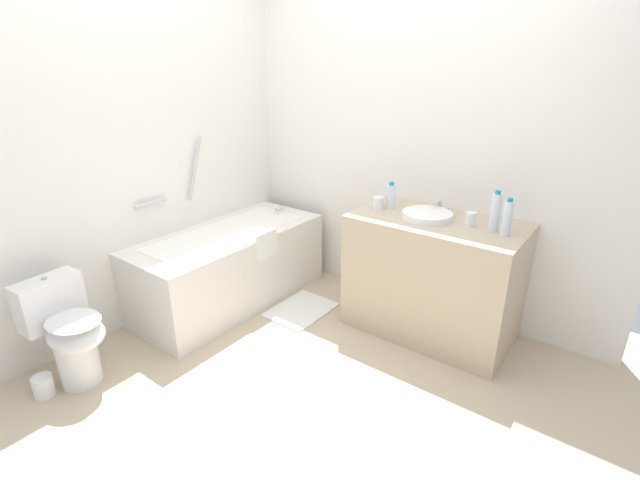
% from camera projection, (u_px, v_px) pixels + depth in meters
% --- Properties ---
extents(ground_plane, '(3.73, 3.73, 0.00)m').
position_uv_depth(ground_plane, '(291.00, 382.00, 2.68)').
color(ground_plane, '#C1AD8E').
extents(wall_back_tiled, '(3.10, 0.10, 2.31)m').
position_uv_depth(wall_back_tiled, '(129.00, 162.00, 3.05)').
color(wall_back_tiled, white).
rests_on(wall_back_tiled, ground_plane).
extents(wall_right_mirror, '(0.10, 3.13, 2.31)m').
position_uv_depth(wall_right_mirror, '(410.00, 154.00, 3.29)').
color(wall_right_mirror, white).
rests_on(wall_right_mirror, ground_plane).
extents(bathtub, '(1.54, 0.66, 1.27)m').
position_uv_depth(bathtub, '(230.00, 264.00, 3.51)').
color(bathtub, silver).
rests_on(bathtub, ground_plane).
extents(toilet, '(0.36, 0.50, 0.65)m').
position_uv_depth(toilet, '(69.00, 332.00, 2.58)').
color(toilet, white).
rests_on(toilet, ground_plane).
extents(vanity_counter, '(0.63, 1.10, 0.83)m').
position_uv_depth(vanity_counter, '(433.00, 277.00, 3.07)').
color(vanity_counter, tan).
rests_on(vanity_counter, ground_plane).
extents(sink_basin, '(0.33, 0.33, 0.04)m').
position_uv_depth(sink_basin, '(427.00, 215.00, 2.93)').
color(sink_basin, white).
rests_on(sink_basin, vanity_counter).
extents(sink_faucet, '(0.13, 0.15, 0.08)m').
position_uv_depth(sink_faucet, '(439.00, 206.00, 3.07)').
color(sink_faucet, silver).
rests_on(sink_faucet, vanity_counter).
extents(water_bottle_0, '(0.06, 0.06, 0.26)m').
position_uv_depth(water_bottle_0, '(495.00, 212.00, 2.67)').
color(water_bottle_0, silver).
rests_on(water_bottle_0, vanity_counter).
extents(water_bottle_1, '(0.06, 0.06, 0.19)m').
position_uv_depth(water_bottle_1, '(391.00, 196.00, 3.11)').
color(water_bottle_1, silver).
rests_on(water_bottle_1, vanity_counter).
extents(water_bottle_2, '(0.06, 0.06, 0.23)m').
position_uv_depth(water_bottle_2, '(507.00, 218.00, 2.62)').
color(water_bottle_2, silver).
rests_on(water_bottle_2, vanity_counter).
extents(drinking_glass_0, '(0.07, 0.07, 0.09)m').
position_uv_depth(drinking_glass_0, '(470.00, 219.00, 2.79)').
color(drinking_glass_0, white).
rests_on(drinking_glass_0, vanity_counter).
extents(drinking_glass_1, '(0.08, 0.08, 0.09)m').
position_uv_depth(drinking_glass_1, '(378.00, 203.00, 3.12)').
color(drinking_glass_1, white).
rests_on(drinking_glass_1, vanity_counter).
extents(bath_mat, '(0.51, 0.38, 0.01)m').
position_uv_depth(bath_mat, '(301.00, 310.00, 3.45)').
color(bath_mat, white).
rests_on(bath_mat, ground_plane).
extents(toilet_paper_roll, '(0.11, 0.11, 0.13)m').
position_uv_depth(toilet_paper_roll, '(43.00, 386.00, 2.55)').
color(toilet_paper_roll, white).
rests_on(toilet_paper_roll, ground_plane).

